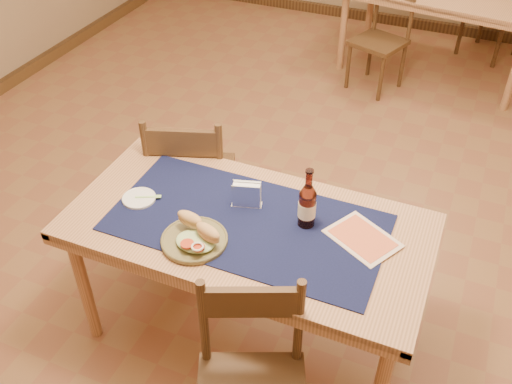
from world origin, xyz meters
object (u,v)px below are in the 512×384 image
at_px(sandwich_plate, 196,237).
at_px(main_table, 247,237).
at_px(beer_bottle, 307,205).
at_px(chair_main_far, 191,178).
at_px(napkin_holder, 247,195).
at_px(back_table, 443,1).

bearing_deg(sandwich_plate, main_table, 53.45).
xyz_separation_m(sandwich_plate, beer_bottle, (0.39, 0.29, 0.08)).
bearing_deg(main_table, beer_bottle, 20.30).
bearing_deg(sandwich_plate, chair_main_far, 120.64).
xyz_separation_m(sandwich_plate, napkin_holder, (0.10, 0.31, 0.03)).
relative_size(chair_main_far, napkin_holder, 6.51).
distance_m(back_table, beer_bottle, 3.21).
bearing_deg(chair_main_far, main_table, -41.24).
xyz_separation_m(chair_main_far, sandwich_plate, (0.41, -0.68, 0.29)).
relative_size(sandwich_plate, napkin_holder, 1.95).
bearing_deg(napkin_holder, beer_bottle, -3.35).
height_order(back_table, sandwich_plate, sandwich_plate).
bearing_deg(beer_bottle, chair_main_far, 153.49).
height_order(back_table, chair_main_far, chair_main_far).
xyz_separation_m(main_table, sandwich_plate, (-0.15, -0.20, 0.12)).
bearing_deg(back_table, chair_main_far, -108.16).
xyz_separation_m(back_table, sandwich_plate, (-0.52, -3.49, 0.12)).
xyz_separation_m(chair_main_far, beer_bottle, (0.79, -0.40, 0.37)).
relative_size(main_table, beer_bottle, 5.50).
height_order(back_table, beer_bottle, beer_bottle).
distance_m(main_table, sandwich_plate, 0.27).
distance_m(sandwich_plate, beer_bottle, 0.49).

